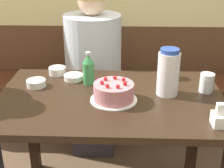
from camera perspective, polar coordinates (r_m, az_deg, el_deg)
bench_seat at (r=2.57m, az=0.48°, el=-4.17°), size 2.60×0.38×0.47m
dining_table at (r=1.66m, az=-0.33°, el=-5.67°), size 1.18×0.75×0.73m
birthday_cake at (r=1.55m, az=0.30°, el=-1.49°), size 0.24×0.24×0.11m
water_pitcher at (r=1.62m, az=10.25°, el=2.09°), size 0.11×0.11×0.25m
soju_bottle at (r=1.73m, az=-4.32°, el=2.73°), size 0.06×0.06×0.19m
bowl_soup_white at (r=1.77m, az=-13.70°, el=0.16°), size 0.11×0.11×0.04m
bowl_rice_small at (r=1.91m, az=-9.96°, el=2.40°), size 0.10×0.10×0.04m
bowl_side_dish at (r=1.82m, az=-7.04°, el=1.26°), size 0.11×0.11×0.03m
glass_water_tall at (r=1.72m, az=16.93°, el=0.23°), size 0.07×0.07×0.10m
glass_tumbler_short at (r=1.86m, az=10.38°, el=2.26°), size 0.08×0.08×0.07m
person_grey_tee at (r=2.25m, az=-3.40°, el=2.03°), size 0.39×0.39×1.21m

